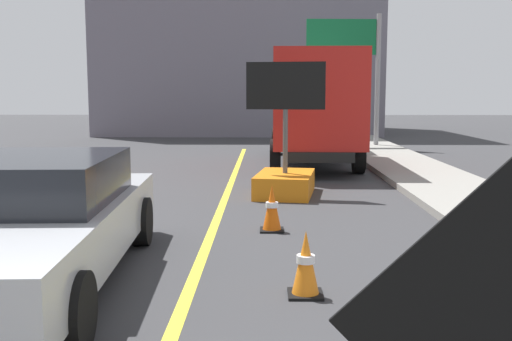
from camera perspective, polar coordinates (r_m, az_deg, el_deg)
The scene contains 7 objects.
arrow_board_trailer at distance 12.13m, azimuth 2.82°, elevation -0.10°, with size 1.59×1.94×2.70m.
box_truck at distance 17.50m, azimuth 5.50°, elevation 6.32°, with size 2.57×7.74×3.16m.
pickup_car at distance 6.87m, azimuth -21.05°, elevation -4.56°, with size 2.31×5.20×1.38m.
highway_guide_sign at distance 22.70m, azimuth 9.75°, elevation 10.74°, with size 2.79×0.28×5.00m.
far_building_block at distance 33.02m, azimuth -1.52°, elevation 13.38°, with size 14.02×9.64×10.99m, color slate.
traffic_cone_mid_lane at distance 6.15m, azimuth 4.81°, elevation -8.97°, with size 0.36×0.36×0.68m.
traffic_cone_far_lane at distance 8.93m, azimuth 1.55°, elevation -3.67°, with size 0.36×0.36×0.71m.
Camera 1 is at (0.81, 1.93, 2.07)m, focal length 41.48 mm.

